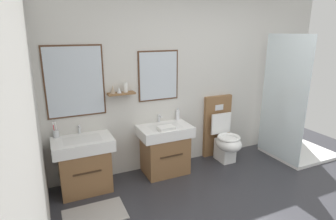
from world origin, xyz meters
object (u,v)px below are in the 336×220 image
toilet (223,136)px  toothbrush_cup (56,133)px  vanity_sink_right (165,148)px  soap_dispenser (178,115)px  folded_hand_towel (166,128)px  vanity_sink_left (84,163)px  shower_tray (293,133)px

toilet → toothbrush_cup: size_ratio=4.77×
vanity_sink_right → toilet: toilet is taller
toothbrush_cup → soap_dispenser: 1.70m
toilet → folded_hand_towel: size_ratio=4.55×
toilet → soap_dispenser: bearing=166.6°
vanity_sink_left → soap_dispenser: (1.42, 0.18, 0.41)m
soap_dispenser → shower_tray: 1.93m
vanity_sink_left → soap_dispenser: size_ratio=4.01×
vanity_sink_left → toilet: size_ratio=0.73×
toothbrush_cup → shower_tray: size_ratio=0.11×
soap_dispenser → folded_hand_towel: 0.47m
toilet → shower_tray: size_ratio=0.51×
vanity_sink_left → vanity_sink_right: bearing=0.0°
toilet → folded_hand_towel: (-1.05, -0.16, 0.35)m
toilet → shower_tray: (1.09, -0.40, 0.02)m
toothbrush_cup → folded_hand_towel: (1.37, -0.32, -0.03)m
vanity_sink_left → toilet: bearing=0.2°
vanity_sink_left → toothbrush_cup: size_ratio=3.50×
vanity_sink_right → toothbrush_cup: bearing=173.1°
toilet → folded_hand_towel: bearing=-171.5°
vanity_sink_left → shower_tray: shower_tray is taller
soap_dispenser → shower_tray: bearing=-17.6°
vanity_sink_right → folded_hand_towel: 0.39m
toothbrush_cup → shower_tray: bearing=-9.1°
folded_hand_towel → soap_dispenser: bearing=44.4°
shower_tray → vanity_sink_left: bearing=173.1°
toilet → shower_tray: 1.16m
toothbrush_cup → shower_tray: (3.51, -0.56, -0.36)m
vanity_sink_left → soap_dispenser: soap_dispenser is taller
vanity_sink_right → shower_tray: (2.10, -0.39, 0.02)m
toilet → toothbrush_cup: bearing=176.2°
toothbrush_cup → shower_tray: shower_tray is taller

